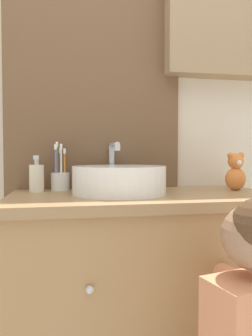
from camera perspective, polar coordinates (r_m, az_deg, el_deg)
The scene contains 6 objects.
wall_back at distance 1.52m, azimuth 1.63°, elevation 11.78°, with size 3.20×0.18×2.50m.
vanity_counter at distance 1.37m, azimuth 3.26°, elevation -23.41°, with size 1.01×0.51×0.90m.
sink_basin at distance 1.24m, azimuth -1.17°, elevation -1.94°, with size 0.35×0.40×0.20m.
toothbrush_holder at distance 1.38m, azimuth -11.39°, elevation -1.87°, with size 0.08×0.08×0.20m.
soap_dispenser at distance 1.35m, azimuth -15.29°, elevation -1.60°, with size 0.06×0.06×0.14m.
teddy_bear at distance 1.43m, azimuth 18.55°, elevation -0.74°, with size 0.09×0.07×0.16m.
Camera 1 is at (-0.29, -0.85, 1.04)m, focal length 35.00 mm.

